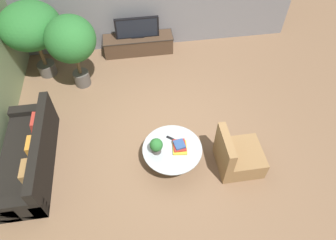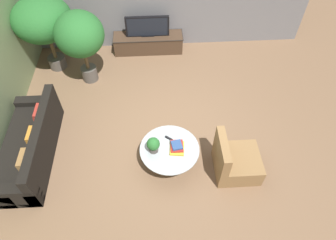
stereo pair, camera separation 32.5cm
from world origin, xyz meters
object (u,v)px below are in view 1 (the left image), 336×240
Objects in this scene: television at (137,28)px; potted_palm_tall at (31,27)px; couch_by_wall at (30,157)px; potted_plant_tabletop at (156,146)px; armchair_wicker at (237,156)px; media_console at (138,44)px; potted_palm_corner at (71,41)px; coffee_table at (172,152)px.

potted_palm_tall is at bearing -167.02° from television.
couch_by_wall is 6.81× the size of potted_plant_tabletop.
media_console is at bearing 22.10° from armchair_wicker.
media_console is at bearing 13.02° from potted_palm_tall.
couch_by_wall is at bearing 81.78° from armchair_wicker.
television is 0.60× the size of potted_palm_tall.
media_console is at bearing 144.46° from couch_by_wall.
couch_by_wall reaches higher than media_console.
potted_plant_tabletop is at bearing -89.24° from media_console.
potted_palm_tall is 1.03× the size of potted_palm_corner.
armchair_wicker is at bearing 81.78° from couch_by_wall.
armchair_wicker is at bearing -67.90° from media_console.
coffee_table is 3.14m from potted_palm_corner.
potted_palm_tall reaches higher than potted_plant_tabletop.
coffee_table is at bearing 83.65° from couch_by_wall.
potted_palm_corner reaches higher than armchair_wicker.
armchair_wicker is at bearing -42.55° from potted_palm_corner.
potted_palm_tall is (-2.61, 2.94, 1.00)m from coffee_table.
potted_palm_tall is 3.83m from potted_plant_tabletop.
armchair_wicker is 0.49× the size of potted_palm_corner.
couch_by_wall is at bearing -89.89° from potted_palm_tall.
media_console is 2.08× the size of armchair_wicker.
potted_plant_tabletop reaches higher than media_console.
potted_palm_corner is (-1.42, -1.03, 0.97)m from media_console.
coffee_table is 3.40× the size of potted_plant_tabletop.
armchair_wicker is 4.09m from potted_palm_corner.
couch_by_wall is 2.36m from potted_plant_tabletop.
potted_palm_corner reaches higher than television.
television is 3.93m from couch_by_wall.
potted_plant_tabletop is at bearing -59.15° from potted_palm_corner.
coffee_table is 0.63× the size of potted_palm_corner.
couch_by_wall is at bearing 172.43° from potted_plant_tabletop.
armchair_wicker is 2.67× the size of potted_plant_tabletop.
television is at bearing 144.45° from couch_by_wall.
television is 4.05m from armchair_wicker.
potted_palm_tall reaches higher than couch_by_wall.
potted_palm_corner is at bearing 120.85° from potted_plant_tabletop.
potted_palm_corner is at bearing -143.93° from media_console.
coffee_table is (0.34, -3.47, 0.05)m from media_console.
potted_plant_tabletop is at bearing -51.90° from potted_palm_tall.
television is at bearing -90.00° from media_console.
potted_palm_corner is (-2.93, 2.69, 0.94)m from armchair_wicker.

